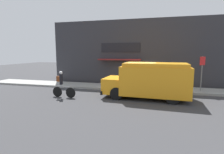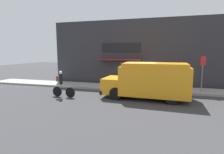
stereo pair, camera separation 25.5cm
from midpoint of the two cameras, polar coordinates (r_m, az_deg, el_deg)
name	(u,v)px [view 2 (the right image)]	position (r m, az deg, el deg)	size (l,w,h in m)	color
ground_plane	(138,92)	(13.35, 9.02, -4.88)	(70.00, 70.00, 0.00)	#38383A
sidewalk	(140,88)	(14.38, 9.52, -3.66)	(28.00, 2.14, 0.16)	#999993
storefront	(142,53)	(15.57, 10.17, 7.70)	(16.79, 1.05, 5.84)	#2D2D33
school_bus	(149,80)	(11.45, 12.64, -1.05)	(5.49, 2.86, 2.30)	orange
cyclist	(62,85)	(12.02, -15.48, -2.48)	(1.68, 0.21, 1.75)	black
stop_sign_post	(203,68)	(13.97, 27.97, 2.60)	(0.45, 0.45, 2.56)	slate
trash_bin	(168,83)	(14.48, 18.33, -1.74)	(0.59, 0.59, 0.90)	#2D5138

